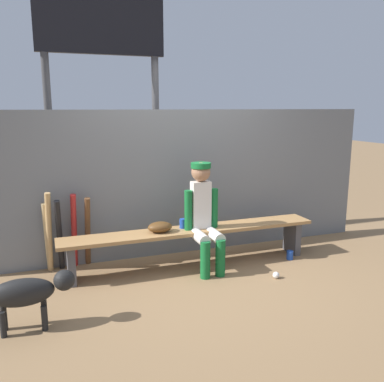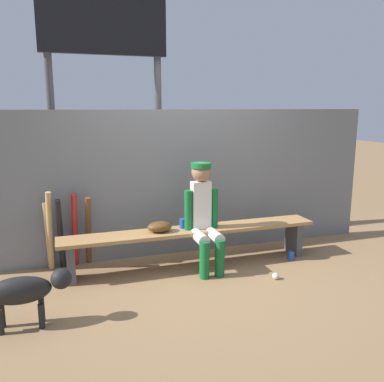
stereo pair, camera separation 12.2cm
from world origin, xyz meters
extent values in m
plane|color=olive|center=(0.00, 0.00, 0.00)|extent=(30.00, 30.00, 0.00)
cube|color=slate|center=(0.00, 0.51, 0.91)|extent=(5.28, 0.03, 1.82)
cube|color=#AD7F4C|center=(0.00, 0.00, 0.44)|extent=(3.05, 0.36, 0.04)
cube|color=#4C4C51|center=(-1.37, 0.00, 0.21)|extent=(0.08, 0.29, 0.42)
cube|color=#4C4C51|center=(1.37, 0.00, 0.21)|extent=(0.08, 0.29, 0.42)
cube|color=silver|center=(0.11, 0.00, 0.74)|extent=(0.22, 0.13, 0.55)
sphere|color=#9E7051|center=(0.11, 0.00, 1.12)|extent=(0.22, 0.22, 0.22)
cylinder|color=#14662D|center=(0.11, 0.00, 1.20)|extent=(0.23, 0.23, 0.06)
cylinder|color=silver|center=(0.02, -0.19, 0.42)|extent=(0.13, 0.38, 0.13)
cylinder|color=#14662D|center=(0.02, -0.38, 0.21)|extent=(0.11, 0.11, 0.42)
cylinder|color=#14662D|center=(-0.05, -0.02, 0.69)|extent=(0.09, 0.09, 0.47)
cylinder|color=silver|center=(0.20, -0.19, 0.42)|extent=(0.13, 0.38, 0.13)
cylinder|color=#14662D|center=(0.20, -0.38, 0.21)|extent=(0.11, 0.11, 0.42)
cylinder|color=#14662D|center=(0.27, -0.02, 0.69)|extent=(0.09, 0.09, 0.47)
ellipsoid|color=#593819|center=(-0.39, 0.00, 0.52)|extent=(0.28, 0.20, 0.12)
cylinder|color=brown|center=(-1.15, 0.41, 0.43)|extent=(0.08, 0.26, 0.85)
cylinder|color=#B22323|center=(-1.30, 0.42, 0.45)|extent=(0.08, 0.20, 0.90)
cylinder|color=black|center=(-1.46, 0.36, 0.43)|extent=(0.09, 0.26, 0.86)
cylinder|color=tan|center=(-1.57, 0.37, 0.47)|extent=(0.10, 0.21, 0.94)
cylinder|color=tan|center=(-1.60, 0.41, 0.41)|extent=(0.09, 0.17, 0.81)
sphere|color=white|center=(0.75, -0.65, 0.04)|extent=(0.07, 0.07, 0.07)
cylinder|color=#1E47AD|center=(1.21, -0.21, 0.06)|extent=(0.08, 0.08, 0.11)
cylinder|color=#1E47AD|center=(-0.09, 0.06, 0.51)|extent=(0.08, 0.08, 0.11)
cylinder|color=#3F3F42|center=(-1.48, 1.41, 1.27)|extent=(0.10, 0.10, 2.53)
cylinder|color=#3F3F42|center=(-0.04, 1.41, 1.27)|extent=(0.10, 0.10, 2.53)
cube|color=black|center=(-0.76, 1.41, 2.97)|extent=(1.68, 0.08, 0.87)
ellipsoid|color=black|center=(-1.81, -0.87, 0.34)|extent=(0.52, 0.20, 0.24)
sphere|color=black|center=(-1.47, -0.87, 0.40)|extent=(0.18, 0.18, 0.18)
cylinder|color=black|center=(-1.65, -0.81, 0.11)|extent=(0.05, 0.05, 0.22)
cylinder|color=black|center=(-1.65, -0.93, 0.11)|extent=(0.05, 0.05, 0.22)
cylinder|color=black|center=(-1.97, -0.81, 0.11)|extent=(0.05, 0.05, 0.22)
cylinder|color=black|center=(-1.97, -0.93, 0.11)|extent=(0.05, 0.05, 0.22)
camera|label=1|loc=(-1.56, -4.33, 1.85)|focal=38.37mm
camera|label=2|loc=(-1.44, -4.36, 1.85)|focal=38.37mm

